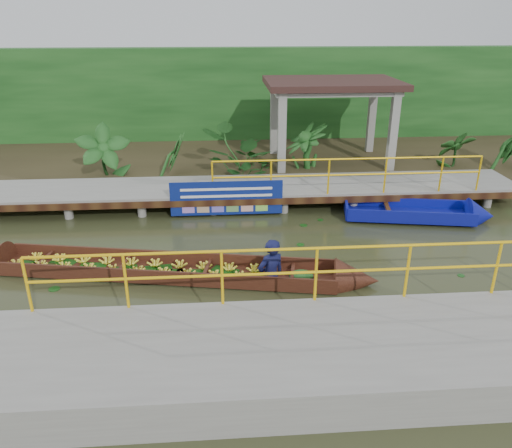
{
  "coord_description": "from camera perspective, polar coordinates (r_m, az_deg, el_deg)",
  "views": [
    {
      "loc": [
        -0.77,
        -10.43,
        5.29
      ],
      "look_at": [
        0.04,
        0.5,
        0.6
      ],
      "focal_mm": 35.0,
      "sensor_mm": 36.0,
      "label": 1
    }
  ],
  "objects": [
    {
      "name": "foliage_backdrop",
      "position": [
        20.71,
        -2.1,
        14.01
      ],
      "size": [
        30.0,
        0.8,
        4.0
      ],
      "primitive_type": "cube",
      "color": "#144014",
      "rests_on": "ground"
    },
    {
      "name": "land_strip",
      "position": [
        18.65,
        -1.71,
        7.39
      ],
      "size": [
        30.0,
        8.0,
        0.45
      ],
      "primitive_type": "cube",
      "color": "#2D2616",
      "rests_on": "ground"
    },
    {
      "name": "ground",
      "position": [
        11.72,
        0.01,
        -3.66
      ],
      "size": [
        80.0,
        80.0,
        0.0
      ],
      "primitive_type": "plane",
      "color": "#293118",
      "rests_on": "ground"
    },
    {
      "name": "vendor_boat",
      "position": [
        10.88,
        -8.53,
        -4.65
      ],
      "size": [
        9.14,
        2.55,
        2.15
      ],
      "rotation": [
        0.0,
        0.0,
        -0.19
      ],
      "color": "#33150E",
      "rests_on": "ground"
    },
    {
      "name": "near_dock",
      "position": [
        8.18,
        9.52,
        -14.8
      ],
      "size": [
        18.0,
        2.4,
        1.73
      ],
      "color": "gray",
      "rests_on": "ground"
    },
    {
      "name": "tropical_plants",
      "position": [
        16.48,
        5.03,
        8.43
      ],
      "size": [
        14.08,
        1.08,
        1.35
      ],
      "color": "#144014",
      "rests_on": "ground"
    },
    {
      "name": "moored_blue_boat",
      "position": [
        14.56,
        20.67,
        1.01
      ],
      "size": [
        4.09,
        1.71,
        0.95
      ],
      "rotation": [
        0.0,
        0.0,
        -0.18
      ],
      "color": "#0C1186",
      "rests_on": "ground"
    },
    {
      "name": "pavilion",
      "position": [
        17.33,
        8.67,
        14.7
      ],
      "size": [
        4.4,
        3.0,
        3.0
      ],
      "color": "gray",
      "rests_on": "ground"
    },
    {
      "name": "far_dock",
      "position": [
        14.69,
        -0.91,
        4.04
      ],
      "size": [
        16.0,
        2.06,
        1.66
      ],
      "color": "gray",
      "rests_on": "ground"
    },
    {
      "name": "blue_banner",
      "position": [
        13.75,
        -3.38,
        2.99
      ],
      "size": [
        3.09,
        0.04,
        0.97
      ],
      "color": "navy",
      "rests_on": "ground"
    }
  ]
}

